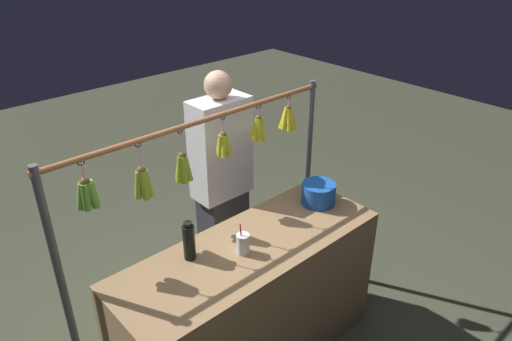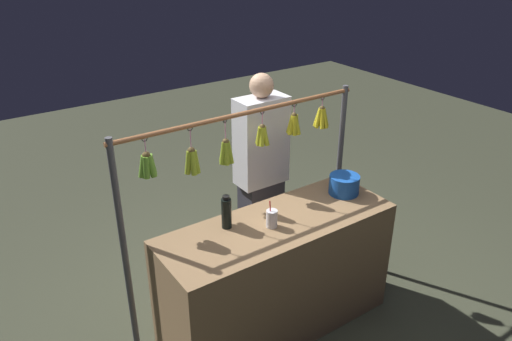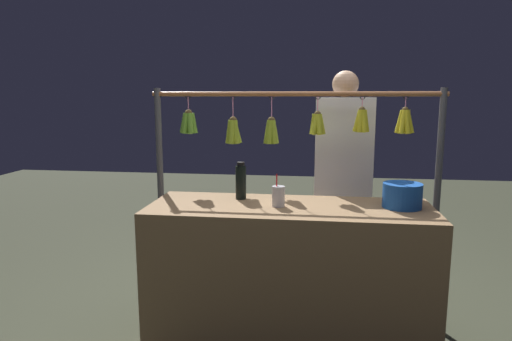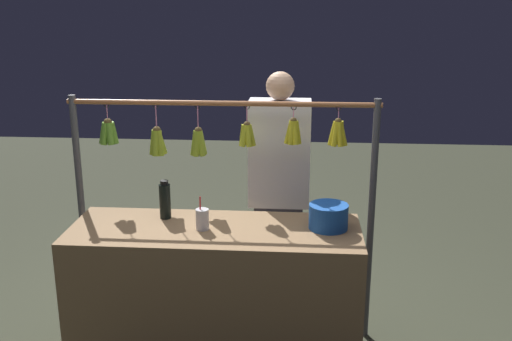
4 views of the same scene
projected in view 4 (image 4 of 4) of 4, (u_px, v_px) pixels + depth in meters
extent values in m
cube|color=olive|center=(216.00, 299.00, 3.49)|extent=(1.68, 0.60, 0.90)
cylinder|color=#4C4C51|center=(371.00, 224.00, 3.71)|extent=(0.04, 0.04, 1.60)
cylinder|color=#4C4C51|center=(82.00, 216.00, 3.85)|extent=(0.04, 0.04, 1.60)
cylinder|color=#9E6038|center=(222.00, 103.00, 3.57)|extent=(1.94, 0.03, 0.03)
torus|color=black|center=(339.00, 108.00, 3.52)|extent=(0.04, 0.01, 0.04)
cylinder|color=pink|center=(339.00, 115.00, 3.53)|extent=(0.01, 0.01, 0.08)
sphere|color=brown|center=(338.00, 121.00, 3.54)|extent=(0.04, 0.04, 0.04)
cylinder|color=gold|center=(333.00, 133.00, 3.57)|extent=(0.06, 0.03, 0.15)
cylinder|color=gold|center=(335.00, 134.00, 3.54)|extent=(0.05, 0.06, 0.16)
cylinder|color=gold|center=(340.00, 135.00, 3.54)|extent=(0.05, 0.07, 0.16)
cylinder|color=gold|center=(342.00, 134.00, 3.55)|extent=(0.07, 0.04, 0.16)
cylinder|color=gold|center=(342.00, 133.00, 3.58)|extent=(0.05, 0.04, 0.15)
cylinder|color=gold|center=(338.00, 133.00, 3.59)|extent=(0.04, 0.06, 0.15)
cylinder|color=gold|center=(335.00, 133.00, 3.59)|extent=(0.06, 0.06, 0.16)
torus|color=black|center=(294.00, 107.00, 3.54)|extent=(0.04, 0.02, 0.04)
cylinder|color=pink|center=(294.00, 114.00, 3.55)|extent=(0.01, 0.01, 0.08)
sphere|color=brown|center=(293.00, 121.00, 3.56)|extent=(0.04, 0.04, 0.04)
cylinder|color=gold|center=(289.00, 132.00, 3.58)|extent=(0.07, 0.04, 0.15)
cylinder|color=gold|center=(291.00, 133.00, 3.56)|extent=(0.04, 0.05, 0.15)
cylinder|color=gold|center=(295.00, 133.00, 3.56)|extent=(0.05, 0.07, 0.15)
cylinder|color=gold|center=(297.00, 132.00, 3.58)|extent=(0.05, 0.03, 0.15)
cylinder|color=gold|center=(295.00, 132.00, 3.60)|extent=(0.05, 0.06, 0.15)
cylinder|color=gold|center=(291.00, 132.00, 3.60)|extent=(0.05, 0.06, 0.15)
torus|color=black|center=(247.00, 107.00, 3.56)|extent=(0.04, 0.01, 0.04)
cylinder|color=pink|center=(247.00, 116.00, 3.58)|extent=(0.01, 0.01, 0.11)
sphere|color=brown|center=(247.00, 125.00, 3.59)|extent=(0.04, 0.04, 0.04)
cylinder|color=gold|center=(243.00, 135.00, 3.61)|extent=(0.05, 0.03, 0.14)
cylinder|color=gold|center=(244.00, 136.00, 3.59)|extent=(0.06, 0.06, 0.14)
cylinder|color=gold|center=(248.00, 136.00, 3.59)|extent=(0.05, 0.07, 0.14)
cylinder|color=gold|center=(251.00, 135.00, 3.61)|extent=(0.06, 0.03, 0.14)
cylinder|color=gold|center=(250.00, 135.00, 3.63)|extent=(0.05, 0.05, 0.14)
cylinder|color=gold|center=(245.00, 135.00, 3.63)|extent=(0.05, 0.06, 0.14)
torus|color=black|center=(198.00, 106.00, 3.58)|extent=(0.04, 0.01, 0.04)
cylinder|color=pink|center=(198.00, 119.00, 3.60)|extent=(0.01, 0.01, 0.15)
sphere|color=brown|center=(198.00, 131.00, 3.62)|extent=(0.05, 0.05, 0.05)
cylinder|color=#8FAD28|center=(195.00, 143.00, 3.65)|extent=(0.06, 0.04, 0.16)
cylinder|color=#8FAD28|center=(197.00, 144.00, 3.63)|extent=(0.05, 0.06, 0.16)
cylinder|color=#8FAD28|center=(201.00, 144.00, 3.63)|extent=(0.06, 0.05, 0.16)
cylinder|color=#8FAD28|center=(202.00, 143.00, 3.66)|extent=(0.06, 0.06, 0.17)
cylinder|color=#8FAD28|center=(198.00, 142.00, 3.67)|extent=(0.05, 0.07, 0.16)
torus|color=black|center=(156.00, 105.00, 3.60)|extent=(0.04, 0.01, 0.04)
cylinder|color=pink|center=(156.00, 118.00, 3.62)|extent=(0.01, 0.01, 0.16)
sphere|color=brown|center=(157.00, 130.00, 3.64)|extent=(0.05, 0.05, 0.05)
cylinder|color=#93AE28|center=(154.00, 142.00, 3.67)|extent=(0.06, 0.04, 0.16)
cylinder|color=#93AE28|center=(156.00, 143.00, 3.64)|extent=(0.05, 0.07, 0.16)
cylinder|color=#93AE28|center=(160.00, 143.00, 3.65)|extent=(0.06, 0.05, 0.16)
cylinder|color=#93AE28|center=(161.00, 142.00, 3.68)|extent=(0.07, 0.07, 0.17)
cylinder|color=#93AE28|center=(157.00, 142.00, 3.69)|extent=(0.05, 0.07, 0.17)
torus|color=black|center=(107.00, 105.00, 3.62)|extent=(0.04, 0.01, 0.04)
cylinder|color=pink|center=(107.00, 114.00, 3.64)|extent=(0.01, 0.01, 0.11)
sphere|color=brown|center=(108.00, 122.00, 3.65)|extent=(0.05, 0.05, 0.05)
cylinder|color=#639F2D|center=(104.00, 133.00, 3.67)|extent=(0.07, 0.04, 0.14)
cylinder|color=#639F2D|center=(105.00, 134.00, 3.65)|extent=(0.05, 0.06, 0.15)
cylinder|color=#639F2D|center=(110.00, 134.00, 3.65)|extent=(0.06, 0.06, 0.15)
cylinder|color=#639F2D|center=(113.00, 133.00, 3.67)|extent=(0.06, 0.04, 0.14)
cylinder|color=#639F2D|center=(113.00, 132.00, 3.70)|extent=(0.05, 0.06, 0.15)
cylinder|color=#639F2D|center=(107.00, 132.00, 3.70)|extent=(0.06, 0.07, 0.15)
cylinder|color=black|center=(165.00, 201.00, 3.49)|extent=(0.07, 0.07, 0.21)
cylinder|color=black|center=(164.00, 183.00, 3.46)|extent=(0.05, 0.05, 0.02)
cylinder|color=#1A51AD|center=(328.00, 216.00, 3.34)|extent=(0.23, 0.23, 0.14)
cylinder|color=silver|center=(202.00, 219.00, 3.33)|extent=(0.08, 0.08, 0.12)
cylinder|color=red|center=(200.00, 213.00, 3.32)|extent=(0.01, 0.03, 0.19)
cube|color=#2D2D38|center=(278.00, 258.00, 4.13)|extent=(0.33, 0.22, 0.82)
cube|color=silver|center=(279.00, 153.00, 3.92)|extent=(0.41, 0.22, 0.72)
sphere|color=tan|center=(280.00, 86.00, 3.79)|extent=(0.19, 0.19, 0.19)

